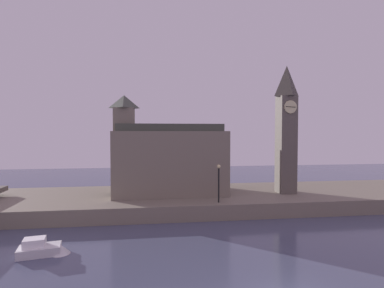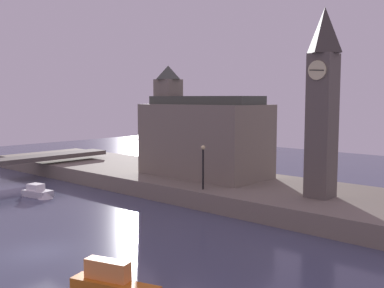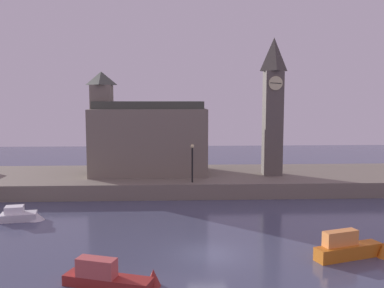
{
  "view_description": "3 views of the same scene",
  "coord_description": "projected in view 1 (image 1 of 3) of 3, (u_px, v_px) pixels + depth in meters",
  "views": [
    {
      "loc": [
        -6.81,
        -13.42,
        8.26
      ],
      "look_at": [
        -2.68,
        17.05,
        7.15
      ],
      "focal_mm": 28.26,
      "sensor_mm": 36.0,
      "label": 1
    },
    {
      "loc": [
        24.59,
        -13.6,
        9.14
      ],
      "look_at": [
        -2.65,
        16.39,
        5.06
      ],
      "focal_mm": 43.33,
      "sensor_mm": 36.0,
      "label": 2
    },
    {
      "loc": [
        -2.09,
        -25.28,
        9.61
      ],
      "look_at": [
        -0.22,
        17.74,
        4.95
      ],
      "focal_mm": 39.74,
      "sensor_mm": 36.0,
      "label": 3
    }
  ],
  "objects": [
    {
      "name": "far_embankment",
      "position": [
        212.0,
        199.0,
        34.28
      ],
      "size": [
        70.0,
        12.0,
        1.5
      ],
      "primitive_type": "cube",
      "color": "slate",
      "rests_on": "ground"
    },
    {
      "name": "boat_ferry_white",
      "position": [
        44.0,
        249.0,
        20.53
      ],
      "size": [
        3.59,
        2.0,
        1.15
      ],
      "color": "silver",
      "rests_on": "ground"
    },
    {
      "name": "clock_tower",
      "position": [
        286.0,
        127.0,
        34.06
      ],
      "size": [
        2.06,
        2.12,
        14.33
      ],
      "color": "#5B544C",
      "rests_on": "far_embankment"
    },
    {
      "name": "parliament_hall",
      "position": [
        166.0,
        159.0,
        33.92
      ],
      "size": [
        12.32,
        6.53,
        10.92
      ],
      "color": "slate",
      "rests_on": "far_embankment"
    },
    {
      "name": "streetlamp",
      "position": [
        219.0,
        179.0,
        29.34
      ],
      "size": [
        0.36,
        0.36,
        3.71
      ],
      "color": "black",
      "rests_on": "far_embankment"
    }
  ]
}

